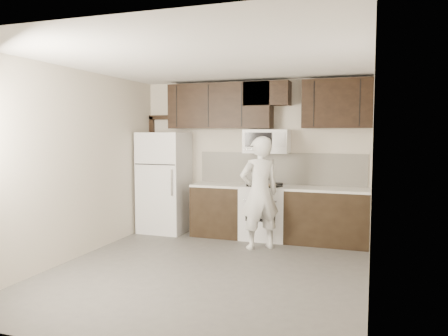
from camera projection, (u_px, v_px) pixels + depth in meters
The scene contains 14 objects.
floor at pixel (207, 271), 5.69m from camera, with size 4.50×4.50×0.00m, color #514F4C.
back_wall at pixel (253, 158), 7.70m from camera, with size 4.00×4.00×0.00m, color beige.
ceiling at pixel (206, 61), 5.46m from camera, with size 4.50×4.50×0.00m, color white.
counter_run at pixel (282, 213), 7.28m from camera, with size 2.95×0.64×0.91m.
stove at pixel (265, 212), 7.38m from camera, with size 0.76×0.66×0.94m.
backsplash at pixel (280, 168), 7.54m from camera, with size 2.90×0.02×0.54m, color silver.
upper_cabinets at pixel (262, 104), 7.39m from camera, with size 3.48×0.35×0.78m.
microwave at pixel (267, 141), 7.39m from camera, with size 0.76×0.42×0.40m.
refrigerator at pixel (164, 182), 7.89m from camera, with size 0.80×0.76×1.80m.
door_trim at pixel (154, 162), 8.28m from camera, with size 0.50×0.08×2.12m.
saucepan at pixel (257, 180), 7.54m from camera, with size 0.32×0.19×0.18m.
baking_tray at pixel (269, 186), 7.19m from camera, with size 0.37×0.28×0.02m, color black.
pizza at pixel (269, 185), 7.19m from camera, with size 0.25×0.25×0.02m, color tan.
person at pixel (260, 193), 6.72m from camera, with size 0.64×0.42×1.74m, color silver.
Camera 1 is at (2.00, -5.19, 1.81)m, focal length 35.00 mm.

